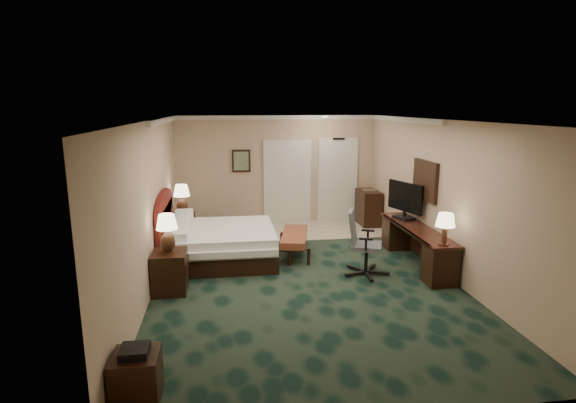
{
  "coord_description": "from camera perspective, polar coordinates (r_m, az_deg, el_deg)",
  "views": [
    {
      "loc": [
        -1.29,
        -7.36,
        2.94
      ],
      "look_at": [
        -0.17,
        0.6,
        1.21
      ],
      "focal_mm": 28.0,
      "sensor_mm": 36.0,
      "label": 1
    }
  ],
  "objects": [
    {
      "name": "wall_back",
      "position": [
        11.3,
        -1.37,
        4.02
      ],
      "size": [
        5.0,
        0.0,
        2.7
      ],
      "primitive_type": "cube",
      "color": "tan",
      "rests_on": "ground"
    },
    {
      "name": "bed",
      "position": [
        8.78,
        -8.38,
        -5.38
      ],
      "size": [
        2.01,
        1.86,
        0.64
      ],
      "primitive_type": "cube",
      "color": "white",
      "rests_on": "ground"
    },
    {
      "name": "tile_patch",
      "position": [
        10.89,
        3.9,
        -3.54
      ],
      "size": [
        3.2,
        1.7,
        0.01
      ],
      "primitive_type": "cube",
      "color": "#B6AEA0",
      "rests_on": "ground"
    },
    {
      "name": "minibar",
      "position": [
        11.4,
        10.14,
        -0.77
      ],
      "size": [
        0.46,
        0.82,
        0.87
      ],
      "primitive_type": "cube",
      "color": "black",
      "rests_on": "ground"
    },
    {
      "name": "desk_lamp",
      "position": [
        7.69,
        19.3,
        -3.34
      ],
      "size": [
        0.37,
        0.37,
        0.54
      ],
      "primitive_type": null,
      "rotation": [
        0.0,
        0.0,
        0.24
      ],
      "color": "black",
      "rests_on": "desk"
    },
    {
      "name": "crown_molding",
      "position": [
        7.48,
        1.95,
        9.89
      ],
      "size": [
        5.0,
        7.5,
        0.1
      ],
      "primitive_type": null,
      "color": "silver",
      "rests_on": "wall_back"
    },
    {
      "name": "lamp_near",
      "position": [
        7.28,
        -15.08,
        -3.98
      ],
      "size": [
        0.41,
        0.41,
        0.63
      ],
      "primitive_type": null,
      "rotation": [
        0.0,
        0.0,
        -0.28
      ],
      "color": "black",
      "rests_on": "nightstand_near"
    },
    {
      "name": "desk",
      "position": [
        8.8,
        15.92,
        -5.44
      ],
      "size": [
        0.53,
        2.46,
        0.71
      ],
      "primitive_type": "cube",
      "color": "black",
      "rests_on": "ground"
    },
    {
      "name": "side_table",
      "position": [
        5.1,
        -18.66,
        -20.36
      ],
      "size": [
        0.46,
        0.46,
        0.5
      ],
      "primitive_type": "cube",
      "color": "black",
      "rests_on": "ground"
    },
    {
      "name": "nightstand_near",
      "position": [
        7.51,
        -14.75,
        -8.62
      ],
      "size": [
        0.53,
        0.61,
        0.66
      ],
      "primitive_type": "cube",
      "color": "black",
      "rests_on": "ground"
    },
    {
      "name": "headboard",
      "position": [
        8.73,
        -15.33,
        -3.19
      ],
      "size": [
        0.12,
        2.0,
        1.4
      ],
      "primitive_type": null,
      "color": "#4A1913",
      "rests_on": "ground"
    },
    {
      "name": "wall_art",
      "position": [
        11.16,
        -5.97,
        5.15
      ],
      "size": [
        0.45,
        0.06,
        0.55
      ],
      "primitive_type": "cube",
      "color": "#3B5A50",
      "rests_on": "wall_back"
    },
    {
      "name": "tv",
      "position": [
        9.22,
        14.63,
        0.1
      ],
      "size": [
        0.38,
        0.93,
        0.75
      ],
      "primitive_type": "cube",
      "rotation": [
        0.0,
        0.0,
        0.32
      ],
      "color": "black",
      "rests_on": "desk"
    },
    {
      "name": "ceiling",
      "position": [
        7.47,
        1.96,
        10.28
      ],
      "size": [
        5.0,
        7.5,
        0.0
      ],
      "primitive_type": "cube",
      "color": "white",
      "rests_on": "wall_back"
    },
    {
      "name": "wall_left",
      "position": [
        7.63,
        -16.96,
        -0.45
      ],
      "size": [
        0.0,
        7.5,
        2.7
      ],
      "primitive_type": "cube",
      "color": "tan",
      "rests_on": "ground"
    },
    {
      "name": "wall_front",
      "position": [
        4.15,
        10.92,
        -10.64
      ],
      "size": [
        5.0,
        0.0,
        2.7
      ],
      "primitive_type": "cube",
      "color": "tan",
      "rests_on": "ground"
    },
    {
      "name": "nightstand_far",
      "position": [
        10.19,
        -13.09,
        -3.21
      ],
      "size": [
        0.48,
        0.55,
        0.6
      ],
      "primitive_type": "cube",
      "color": "black",
      "rests_on": "ground"
    },
    {
      "name": "lamp_far",
      "position": [
        10.01,
        -13.32,
        0.22
      ],
      "size": [
        0.44,
        0.44,
        0.66
      ],
      "primitive_type": null,
      "rotation": [
        0.0,
        0.0,
        -0.32
      ],
      "color": "black",
      "rests_on": "nightstand_far"
    },
    {
      "name": "closet_doors",
      "position": [
        11.33,
        -0.08,
        2.52
      ],
      "size": [
        1.2,
        0.06,
        2.1
      ],
      "primitive_type": "cube",
      "color": "silver",
      "rests_on": "ground"
    },
    {
      "name": "bed_bench",
      "position": [
        8.98,
        0.81,
        -5.45
      ],
      "size": [
        0.74,
        1.42,
        0.46
      ],
      "primitive_type": "cube",
      "rotation": [
        0.0,
        0.0,
        -0.21
      ],
      "color": "brown",
      "rests_on": "ground"
    },
    {
      "name": "desk_chair",
      "position": [
        8.01,
        9.97,
        -5.24
      ],
      "size": [
        0.85,
        0.83,
        1.15
      ],
      "primitive_type": null,
      "rotation": [
        0.0,
        0.0,
        -0.37
      ],
      "color": "#4E4D59",
      "rests_on": "ground"
    },
    {
      "name": "entry_door",
      "position": [
        11.59,
        6.29,
        2.66
      ],
      "size": [
        1.02,
        0.06,
        2.18
      ],
      "primitive_type": "cube",
      "color": "silver",
      "rests_on": "ground"
    },
    {
      "name": "wall_mirror",
      "position": [
        8.91,
        17.02,
        2.61
      ],
      "size": [
        0.05,
        0.95,
        0.75
      ],
      "primitive_type": "cube",
      "color": "white",
      "rests_on": "wall_right"
    },
    {
      "name": "floor",
      "position": [
        8.03,
        1.82,
        -9.37
      ],
      "size": [
        5.0,
        7.5,
        0.0
      ],
      "primitive_type": "cube",
      "color": "black",
      "rests_on": "ground"
    },
    {
      "name": "wall_right",
      "position": [
        8.43,
        18.88,
        0.59
      ],
      "size": [
        0.0,
        7.5,
        2.7
      ],
      "primitive_type": "cube",
      "color": "tan",
      "rests_on": "ground"
    }
  ]
}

